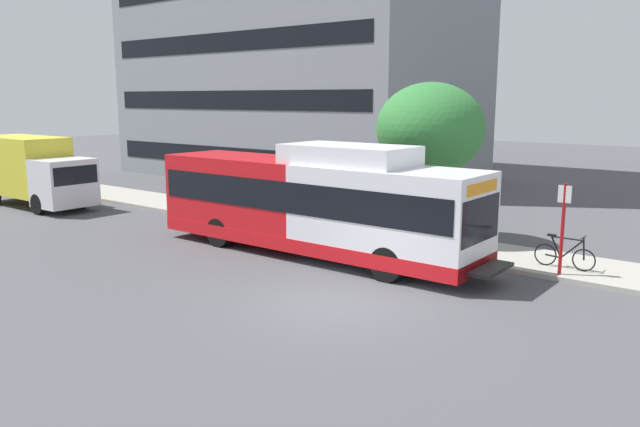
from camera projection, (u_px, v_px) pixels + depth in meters
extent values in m
plane|color=#4C4C51|center=(137.00, 256.00, 20.28)|extent=(120.00, 120.00, 0.00)
cube|color=#A8A399|center=(318.00, 227.00, 24.48)|extent=(3.00, 56.00, 0.14)
cube|color=white|center=(388.00, 214.00, 18.45)|extent=(2.54, 5.80, 2.73)
cube|color=red|center=(248.00, 195.00, 21.96)|extent=(2.54, 5.80, 2.73)
cube|color=red|center=(312.00, 238.00, 20.42)|extent=(2.57, 11.60, 0.44)
cube|color=black|center=(312.00, 193.00, 20.14)|extent=(2.58, 11.25, 0.96)
cube|color=black|center=(479.00, 220.00, 16.69)|extent=(2.34, 0.10, 1.24)
cube|color=orange|center=(481.00, 188.00, 16.52)|extent=(1.90, 0.08, 0.32)
cube|color=white|center=(349.00, 155.00, 19.03)|extent=(2.16, 4.06, 0.60)
cube|color=black|center=(491.00, 269.00, 16.69)|extent=(1.78, 0.60, 0.10)
cylinder|color=black|center=(387.00, 264.00, 17.37)|extent=(0.30, 1.00, 1.00)
cylinder|color=black|center=(426.00, 249.00, 19.12)|extent=(0.30, 1.00, 1.00)
cylinder|color=black|center=(219.00, 232.00, 21.48)|extent=(0.30, 1.00, 1.00)
cylinder|color=black|center=(264.00, 222.00, 23.23)|extent=(0.30, 1.00, 1.00)
cylinder|color=red|center=(562.00, 229.00, 17.45)|extent=(0.10, 0.10, 2.60)
cube|color=white|center=(565.00, 194.00, 17.25)|extent=(0.04, 0.36, 0.48)
torus|color=black|center=(584.00, 260.00, 17.91)|extent=(0.04, 0.66, 0.66)
torus|color=black|center=(545.00, 254.00, 18.58)|extent=(0.04, 0.66, 0.66)
cylinder|color=black|center=(572.00, 249.00, 18.08)|extent=(0.05, 0.64, 0.64)
cylinder|color=black|center=(556.00, 247.00, 18.35)|extent=(0.05, 0.34, 0.62)
cylinder|color=black|center=(567.00, 239.00, 18.11)|extent=(0.05, 0.90, 0.05)
cylinder|color=black|center=(553.00, 256.00, 18.45)|extent=(0.05, 0.45, 0.08)
cylinder|color=black|center=(584.00, 249.00, 17.87)|extent=(0.05, 0.10, 0.67)
cylinder|color=black|center=(584.00, 237.00, 17.82)|extent=(0.52, 0.03, 0.03)
cube|color=black|center=(552.00, 235.00, 18.38)|extent=(0.12, 0.24, 0.06)
cylinder|color=#4C3823|center=(428.00, 203.00, 22.25)|extent=(0.28, 0.28, 2.45)
ellipsoid|color=#337A38|center=(430.00, 129.00, 21.77)|extent=(3.77, 3.77, 3.20)
cube|color=silver|center=(64.00, 183.00, 27.75)|extent=(2.30, 2.00, 2.10)
cube|color=yellow|center=(24.00, 165.00, 29.77)|extent=(2.30, 5.00, 2.70)
cube|color=black|center=(75.00, 175.00, 27.09)|extent=(2.07, 0.08, 0.80)
cylinder|color=black|center=(38.00, 204.00, 27.38)|extent=(0.26, 0.92, 0.92)
cylinder|color=black|center=(81.00, 198.00, 28.97)|extent=(0.26, 0.92, 0.92)
cylinder|color=black|center=(36.00, 190.00, 31.48)|extent=(0.26, 0.92, 0.92)
cube|color=black|center=(300.00, 150.00, 41.83)|extent=(12.97, 20.06, 1.10)
cube|color=black|center=(299.00, 100.00, 41.23)|extent=(12.97, 20.06, 1.10)
cube|color=black|center=(299.00, 49.00, 40.63)|extent=(12.97, 20.06, 1.10)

